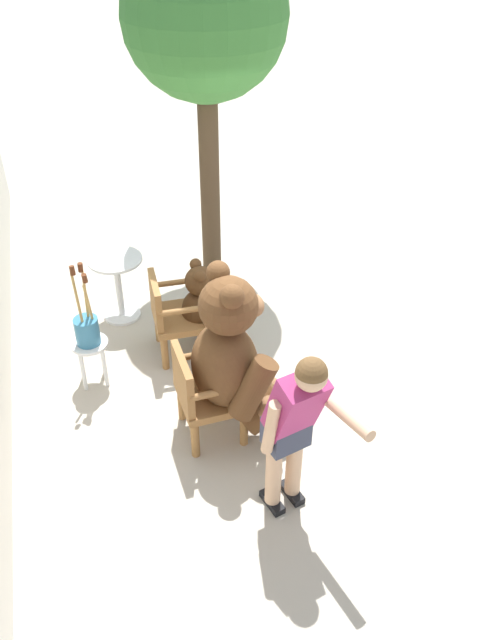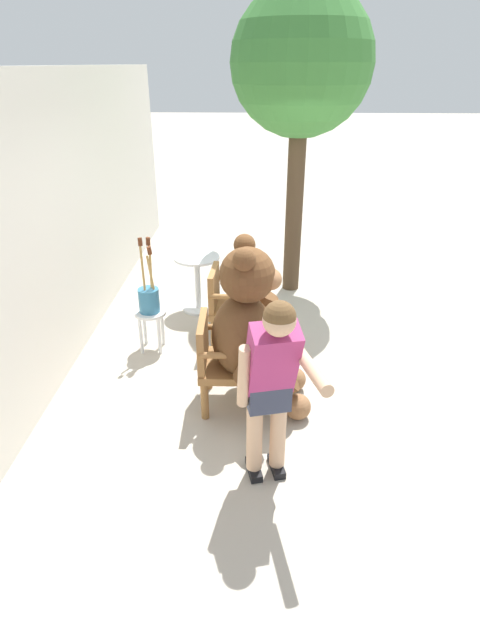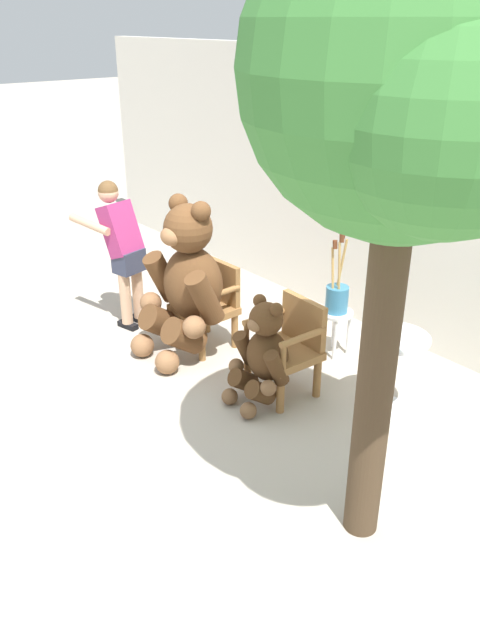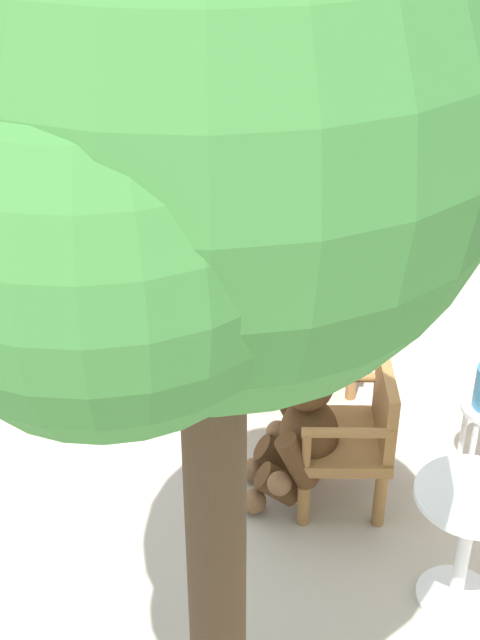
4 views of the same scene
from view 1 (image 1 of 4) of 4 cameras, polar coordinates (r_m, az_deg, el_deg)
The scene contains 10 objects.
ground_plane at distance 6.05m, azimuth 2.00°, elevation -4.96°, with size 60.00×60.00×0.00m, color #B2A899.
wooden_chair_left at distance 5.18m, azimuth -3.31°, elevation -6.58°, with size 0.57×0.53×0.86m.
wooden_chair_right at distance 6.08m, azimuth -6.01°, elevation 0.55°, with size 0.59×0.55×0.86m.
teddy_bear_large at distance 5.03m, azimuth -0.50°, elevation -3.40°, with size 0.94×0.89×1.57m.
teddy_bear_small at distance 6.11m, azimuth -3.32°, elevation 1.10°, with size 0.58×0.56×0.97m.
person_visitor at distance 4.29m, azimuth 4.98°, elevation -9.20°, with size 0.72×0.59×1.56m.
white_stool at distance 5.91m, azimuth -13.48°, elevation -2.81°, with size 0.34×0.34×0.46m.
brush_bucket at distance 5.75m, azimuth -13.84°, elevation -0.65°, with size 0.22×0.22×0.82m.
round_side_table at distance 6.70m, azimuth -11.11°, elevation 3.53°, with size 0.56×0.56×0.72m.
patio_tree at distance 6.83m, azimuth -3.00°, elevation 25.74°, with size 1.75×1.66×3.66m.
Camera 1 is at (-4.33, 1.53, 3.94)m, focal length 35.00 mm.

